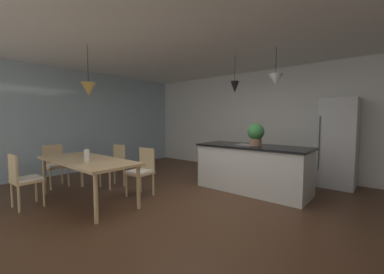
% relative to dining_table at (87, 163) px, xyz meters
% --- Properties ---
extents(ground_plane, '(10.00, 8.40, 0.04)m').
position_rel_dining_table_xyz_m(ground_plane, '(1.59, 0.95, -0.68)').
color(ground_plane, '#4C301E').
extents(ceiling_slab, '(10.00, 8.40, 0.12)m').
position_rel_dining_table_xyz_m(ceiling_slab, '(1.59, 0.95, 2.10)').
color(ceiling_slab, white).
extents(wall_back_kitchen, '(10.00, 0.12, 2.70)m').
position_rel_dining_table_xyz_m(wall_back_kitchen, '(1.59, 4.21, 0.69)').
color(wall_back_kitchen, white).
rests_on(wall_back_kitchen, ground_plane).
extents(window_wall_left_glazing, '(0.06, 8.40, 2.70)m').
position_rel_dining_table_xyz_m(window_wall_left_glazing, '(-2.47, 0.95, 0.69)').
color(window_wall_left_glazing, '#9EB7C6').
rests_on(window_wall_left_glazing, ground_plane).
extents(dining_table, '(2.07, 0.86, 0.73)m').
position_rel_dining_table_xyz_m(dining_table, '(0.00, 0.00, 0.00)').
color(dining_table, tan).
rests_on(dining_table, ground_plane).
extents(chair_window_end, '(0.41, 0.41, 0.87)m').
position_rel_dining_table_xyz_m(chair_window_end, '(-1.41, 0.00, -0.19)').
color(chair_window_end, tan).
rests_on(chair_window_end, ground_plane).
extents(chair_far_left, '(0.42, 0.42, 0.87)m').
position_rel_dining_table_xyz_m(chair_far_left, '(-0.47, 0.80, -0.19)').
color(chair_far_left, tan).
rests_on(chair_far_left, ground_plane).
extents(chair_near_left, '(0.41, 0.41, 0.87)m').
position_rel_dining_table_xyz_m(chair_near_left, '(-0.46, -0.80, -0.19)').
color(chair_near_left, tan).
rests_on(chair_near_left, ground_plane).
extents(chair_far_right, '(0.43, 0.43, 0.87)m').
position_rel_dining_table_xyz_m(chair_far_right, '(0.46, 0.80, -0.19)').
color(chair_far_right, tan).
rests_on(chair_far_right, ground_plane).
extents(kitchen_island, '(2.15, 0.88, 0.91)m').
position_rel_dining_table_xyz_m(kitchen_island, '(1.89, 2.39, -0.20)').
color(kitchen_island, silver).
rests_on(kitchen_island, ground_plane).
extents(refrigerator, '(0.66, 0.67, 1.84)m').
position_rel_dining_table_xyz_m(refrigerator, '(3.12, 3.80, 0.26)').
color(refrigerator, silver).
rests_on(refrigerator, ground_plane).
extents(pendant_over_table, '(0.25, 0.25, 0.88)m').
position_rel_dining_table_xyz_m(pendant_over_table, '(-0.13, 0.13, 1.27)').
color(pendant_over_table, black).
extents(pendant_over_island_main, '(0.17, 0.17, 0.75)m').
position_rel_dining_table_xyz_m(pendant_over_island_main, '(1.47, 2.39, 1.40)').
color(pendant_over_island_main, black).
extents(pendant_over_island_aux, '(0.25, 0.25, 0.67)m').
position_rel_dining_table_xyz_m(pendant_over_island_aux, '(2.31, 2.39, 1.46)').
color(pendant_over_island_aux, black).
extents(potted_plant_on_island, '(0.32, 0.32, 0.43)m').
position_rel_dining_table_xyz_m(potted_plant_on_island, '(1.95, 2.39, 0.47)').
color(potted_plant_on_island, '#8C664C').
rests_on(potted_plant_on_island, kitchen_island).
extents(vase_on_dining_table, '(0.08, 0.08, 0.21)m').
position_rel_dining_table_xyz_m(vase_on_dining_table, '(0.27, -0.13, 0.17)').
color(vase_on_dining_table, silver).
rests_on(vase_on_dining_table, dining_table).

